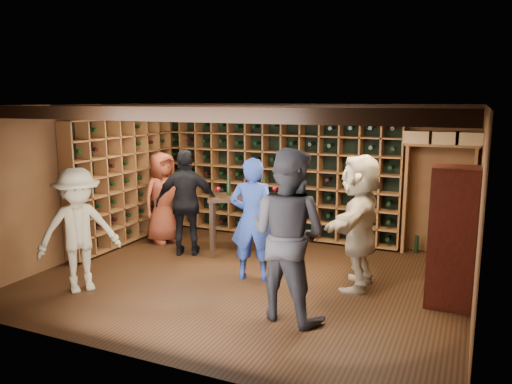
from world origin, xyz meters
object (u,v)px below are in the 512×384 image
at_px(display_cabinet, 452,240).
at_px(guest_red_floral, 163,198).
at_px(man_blue_shirt, 252,219).
at_px(guest_khaki, 79,230).
at_px(tasting_table, 248,203).
at_px(man_grey_suit, 288,235).
at_px(guest_woman_black, 187,203).
at_px(guest_beige, 359,222).

bearing_deg(display_cabinet, guest_red_floral, 169.06).
relative_size(man_blue_shirt, guest_khaki, 1.05).
relative_size(display_cabinet, tasting_table, 1.20).
bearing_deg(tasting_table, display_cabinet, -41.56).
xyz_separation_m(guest_khaki, tasting_table, (1.37, 2.47, 0.02)).
xyz_separation_m(display_cabinet, guest_red_floral, (-4.93, 0.95, -0.03)).
bearing_deg(man_grey_suit, tasting_table, -42.90).
bearing_deg(guest_woman_black, tasting_table, -175.14).
height_order(guest_red_floral, guest_khaki, guest_khaki).
bearing_deg(guest_khaki, guest_red_floral, 42.45).
xyz_separation_m(guest_red_floral, guest_woman_black, (0.80, -0.47, 0.06)).
bearing_deg(guest_khaki, guest_beige, -29.17).
bearing_deg(guest_beige, display_cabinet, 82.14).
xyz_separation_m(man_grey_suit, guest_woman_black, (-2.39, 1.63, -0.13)).
bearing_deg(tasting_table, man_grey_suit, -79.64).
distance_m(man_blue_shirt, man_grey_suit, 1.37).
distance_m(man_grey_suit, guest_woman_black, 2.89).
bearing_deg(man_grey_suit, guest_khaki, 18.70).
bearing_deg(guest_red_floral, man_grey_suit, -103.47).
bearing_deg(man_blue_shirt, guest_beige, 176.32).
height_order(guest_khaki, tasting_table, guest_khaki).
xyz_separation_m(man_blue_shirt, tasting_table, (-0.59, 1.11, -0.03)).
distance_m(man_blue_shirt, guest_red_floral, 2.52).
height_order(display_cabinet, guest_beige, guest_beige).
relative_size(man_blue_shirt, guest_beige, 0.96).
xyz_separation_m(guest_red_floral, guest_beige, (3.74, -0.80, 0.11)).
distance_m(man_grey_suit, guest_khaki, 2.89).
height_order(guest_beige, tasting_table, guest_beige).
bearing_deg(guest_beige, guest_red_floral, -102.32).
relative_size(man_blue_shirt, tasting_table, 1.22).
height_order(man_grey_suit, guest_woman_black, man_grey_suit).
distance_m(display_cabinet, man_blue_shirt, 2.66).
xyz_separation_m(display_cabinet, guest_beige, (-1.19, 0.16, 0.07)).
distance_m(display_cabinet, guest_beige, 1.20).
bearing_deg(man_blue_shirt, guest_khaki, 19.56).
relative_size(man_grey_suit, guest_khaki, 1.21).
xyz_separation_m(man_grey_suit, guest_red_floral, (-3.18, 2.10, -0.20)).
distance_m(man_grey_suit, guest_beige, 1.42).
relative_size(man_grey_suit, guest_red_floral, 1.24).
xyz_separation_m(man_blue_shirt, guest_woman_black, (-1.48, 0.62, -0.00)).
height_order(man_blue_shirt, guest_woman_black, man_blue_shirt).
distance_m(man_grey_suit, guest_red_floral, 3.82).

